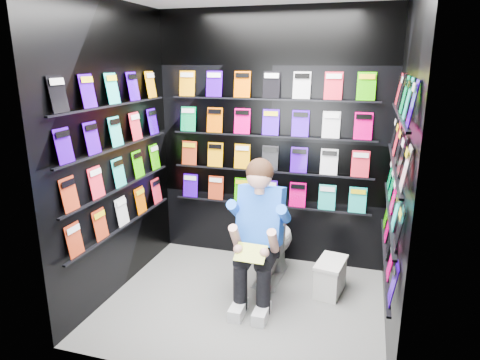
% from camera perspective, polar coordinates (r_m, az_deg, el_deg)
% --- Properties ---
extents(floor, '(2.40, 2.40, 0.00)m').
position_cam_1_polar(floor, '(3.97, 0.47, -16.13)').
color(floor, slate).
rests_on(floor, ground).
extents(wall_back, '(2.40, 0.04, 2.60)m').
position_cam_1_polar(wall_back, '(4.42, 4.16, 5.29)').
color(wall_back, black).
rests_on(wall_back, floor).
extents(wall_front, '(2.40, 0.04, 2.60)m').
position_cam_1_polar(wall_front, '(2.56, -5.76, -2.41)').
color(wall_front, black).
rests_on(wall_front, floor).
extents(wall_left, '(0.04, 2.00, 2.60)m').
position_cam_1_polar(wall_left, '(3.96, -16.41, 3.50)').
color(wall_left, black).
rests_on(wall_left, floor).
extents(wall_right, '(0.04, 2.00, 2.60)m').
position_cam_1_polar(wall_right, '(3.35, 20.66, 0.98)').
color(wall_right, black).
rests_on(wall_right, floor).
extents(comics_back, '(2.10, 0.06, 1.37)m').
position_cam_1_polar(comics_back, '(4.39, 4.07, 5.28)').
color(comics_back, '#E30065').
rests_on(comics_back, wall_back).
extents(comics_left, '(0.06, 1.70, 1.37)m').
position_cam_1_polar(comics_left, '(3.95, -16.05, 3.56)').
color(comics_left, '#E30065').
rests_on(comics_left, wall_left).
extents(comics_right, '(0.06, 1.70, 1.37)m').
position_cam_1_polar(comics_right, '(3.34, 20.16, 1.10)').
color(comics_right, '#E30065').
rests_on(comics_right, wall_right).
extents(toilet, '(0.44, 0.76, 0.73)m').
position_cam_1_polar(toilet, '(4.26, 4.03, -8.27)').
color(toilet, white).
rests_on(toilet, floor).
extents(longbox, '(0.27, 0.42, 0.29)m').
position_cam_1_polar(longbox, '(4.15, 11.94, -12.68)').
color(longbox, silver).
rests_on(longbox, floor).
extents(longbox_lid, '(0.30, 0.44, 0.03)m').
position_cam_1_polar(longbox_lid, '(4.08, 12.06, -10.70)').
color(longbox_lid, silver).
rests_on(longbox_lid, longbox).
extents(reader, '(0.55, 0.79, 1.42)m').
position_cam_1_polar(reader, '(3.76, 2.86, -4.85)').
color(reader, blue).
rests_on(reader, toilet).
extents(held_comic, '(0.26, 0.16, 0.11)m').
position_cam_1_polar(held_comic, '(3.52, 1.42, -9.72)').
color(held_comic, green).
rests_on(held_comic, reader).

